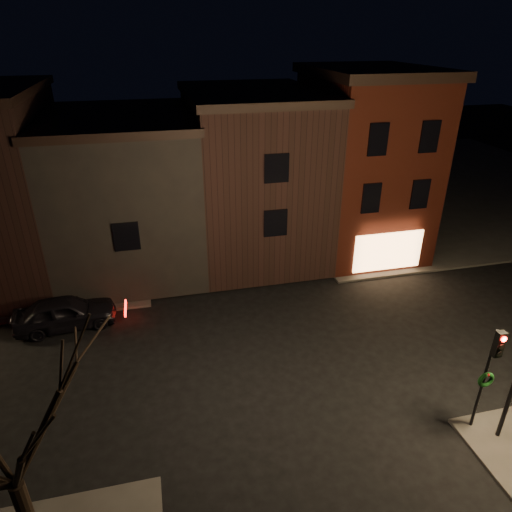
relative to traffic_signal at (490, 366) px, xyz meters
The scene contains 7 objects.
ground 8.34m from the traffic_signal, 135.48° to the left, with size 120.00×120.00×0.00m, color black.
sidewalk_far_right 29.42m from the traffic_signal, 60.55° to the left, with size 30.00×30.00×0.12m, color #2D2B28.
corner_building 15.39m from the traffic_signal, 80.90° to the left, with size 6.50×8.50×10.50m.
row_building_a 16.65m from the traffic_signal, 104.37° to the left, with size 7.30×10.30×9.40m.
row_building_b 19.68m from the traffic_signal, 125.34° to the left, with size 7.80×10.30×8.40m.
traffic_signal is the anchor object (origin of this frame).
parked_car_a 17.50m from the traffic_signal, 146.06° to the left, with size 1.80×4.47×1.52m, color black.
Camera 1 is at (-4.32, -14.92, 12.44)m, focal length 32.00 mm.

